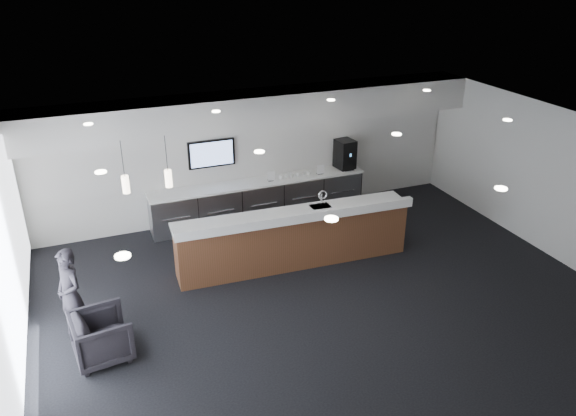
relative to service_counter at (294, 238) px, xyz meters
name	(u,v)px	position (x,y,z in m)	size (l,w,h in m)	color
ground	(326,300)	(0.04, -1.43, -0.58)	(10.00, 10.00, 0.00)	black
ceiling	(331,141)	(0.04, -1.43, 2.42)	(10.00, 8.00, 0.02)	black
back_wall	(253,153)	(0.04, 2.57, 0.92)	(10.00, 0.02, 3.00)	silver
left_wall	(3,285)	(-4.96, -1.43, 0.92)	(0.02, 8.00, 3.00)	silver
right_wall	(555,184)	(5.04, -1.43, 0.92)	(0.02, 8.00, 3.00)	silver
soffit_bulkhead	(259,109)	(0.04, 2.12, 2.07)	(10.00, 0.90, 0.70)	silver
alcove_panel	(254,149)	(0.04, 2.54, 1.02)	(9.80, 0.06, 1.40)	silver
window_blinds_wall	(6,284)	(-4.92, -1.43, 0.92)	(0.04, 7.36, 2.55)	#AEC0D1
back_credenza	(259,200)	(0.04, 2.21, -0.10)	(5.06, 0.66, 0.95)	gray
wall_tv	(211,154)	(-0.96, 2.48, 1.07)	(1.05, 0.08, 0.62)	black
pendant_left	(174,188)	(-2.36, -0.63, 1.67)	(0.12, 0.12, 0.30)	beige
pendant_right	(129,194)	(-3.06, -0.63, 1.67)	(0.12, 0.12, 0.30)	beige
ceiling_can_lights	(331,142)	(0.04, -1.43, 2.39)	(7.00, 5.00, 0.02)	white
service_counter	(294,238)	(0.00, 0.00, 0.00)	(4.74, 1.01, 1.49)	brown
coffee_machine	(345,154)	(2.24, 2.26, 0.72)	(0.45, 0.55, 0.69)	black
info_sign_left	(271,176)	(0.30, 2.10, 0.49)	(0.17, 0.02, 0.23)	white
info_sign_right	(321,170)	(1.52, 2.07, 0.49)	(0.17, 0.02, 0.23)	white
armchair	(102,336)	(-3.80, -1.56, -0.19)	(0.82, 0.84, 0.77)	black
lounge_guest	(70,294)	(-4.17, -0.83, 0.21)	(0.57, 0.38, 1.57)	black
cup_0	(309,173)	(1.24, 2.14, 0.42)	(0.09, 0.09, 0.09)	white
cup_1	(303,174)	(1.10, 2.14, 0.42)	(0.09, 0.09, 0.09)	white
cup_2	(297,175)	(0.96, 2.14, 0.42)	(0.09, 0.09, 0.09)	white
cup_3	(292,176)	(0.82, 2.14, 0.42)	(0.09, 0.09, 0.09)	white
cup_4	(286,176)	(0.68, 2.14, 0.42)	(0.09, 0.09, 0.09)	white
cup_5	(281,177)	(0.54, 2.14, 0.42)	(0.09, 0.09, 0.09)	white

